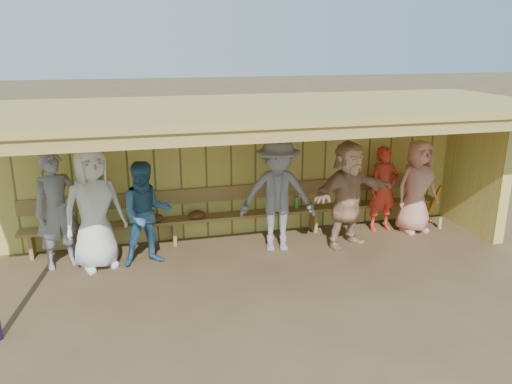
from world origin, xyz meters
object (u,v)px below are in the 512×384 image
(player_b, at_px, (94,209))
(player_f, at_px, (348,194))
(player_a, at_px, (57,211))
(player_g, at_px, (383,189))
(player_h, at_px, (417,187))
(player_c, at_px, (147,214))
(player_e, at_px, (278,195))
(bench, at_px, (245,208))

(player_b, xyz_separation_m, player_f, (4.11, -0.15, -0.04))
(player_b, bearing_deg, player_a, 139.16)
(player_g, xyz_separation_m, player_h, (0.55, -0.22, 0.07))
(player_a, distance_m, player_f, 4.67)
(player_c, height_order, player_e, player_e)
(player_a, bearing_deg, player_c, -31.54)
(player_a, relative_size, bench, 0.24)
(player_a, bearing_deg, player_g, -19.06)
(player_a, bearing_deg, player_h, -21.27)
(player_b, xyz_separation_m, player_h, (5.61, 0.15, -0.10))
(player_h, bearing_deg, player_b, 174.62)
(player_g, distance_m, bench, 2.57)
(player_e, relative_size, player_g, 1.22)
(player_g, bearing_deg, bench, 169.28)
(player_a, distance_m, player_h, 6.16)
(player_c, bearing_deg, player_e, -6.11)
(player_b, xyz_separation_m, player_c, (0.77, -0.07, -0.13))
(bench, bearing_deg, player_f, -28.33)
(player_f, height_order, player_g, player_f)
(player_b, relative_size, player_h, 1.11)
(player_a, relative_size, player_b, 0.95)
(player_a, height_order, player_g, player_a)
(player_a, distance_m, player_g, 5.62)
(player_e, bearing_deg, player_h, 15.67)
(player_b, height_order, bench, player_b)
(player_f, bearing_deg, player_a, 155.84)
(player_a, height_order, player_e, player_e)
(player_f, distance_m, player_g, 1.09)
(player_f, bearing_deg, player_c, 158.48)
(player_h, bearing_deg, player_a, 172.85)
(player_b, distance_m, player_e, 2.91)
(player_f, relative_size, player_g, 1.16)
(player_e, relative_size, player_h, 1.12)
(player_e, distance_m, player_f, 1.21)
(player_c, relative_size, player_e, 0.86)
(player_c, xyz_separation_m, player_g, (4.29, 0.44, -0.04))
(player_g, bearing_deg, player_f, -154.67)
(player_f, bearing_deg, bench, 131.48)
(player_h, bearing_deg, player_e, 177.03)
(player_a, xyz_separation_m, player_e, (3.46, -0.21, 0.05))
(player_h, distance_m, bench, 3.15)
(player_b, height_order, player_g, player_b)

